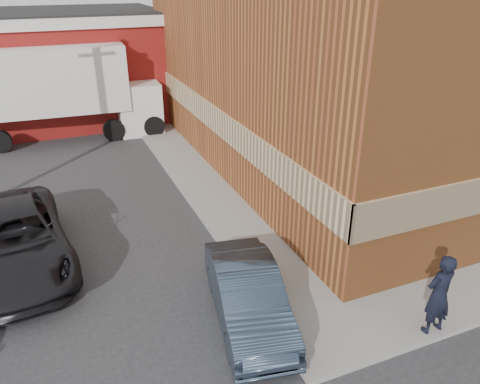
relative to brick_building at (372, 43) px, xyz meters
name	(u,v)px	position (x,y,z in m)	size (l,w,h in m)	color
ground	(288,323)	(-8.50, -9.00, -4.68)	(90.00, 90.00, 0.00)	#28282B
brick_building	(372,43)	(0.00, 0.00, 0.00)	(14.25, 18.25, 9.36)	#995427
sidewalk_west	(194,175)	(-7.90, 0.00, -4.62)	(1.80, 18.00, 0.12)	gray
warehouse	(6,69)	(-14.50, 11.00, -1.87)	(16.30, 8.30, 5.60)	maroon
man	(439,295)	(-5.72, -10.55, -3.59)	(0.71, 0.47, 1.94)	black
sedan	(248,295)	(-9.30, -8.50, -4.01)	(1.43, 4.10, 1.35)	#2A3847
suv_a	(14,240)	(-14.24, -4.05, -3.87)	(2.70, 5.85, 1.63)	black
box_truck	(71,86)	(-11.65, 6.96, -2.17)	(8.96, 3.11, 4.36)	white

